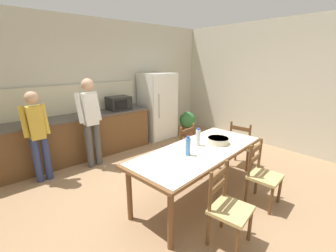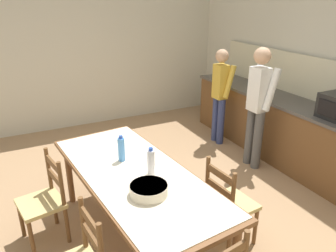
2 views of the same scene
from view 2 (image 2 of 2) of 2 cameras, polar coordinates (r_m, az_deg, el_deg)
The scene contains 12 objects.
ground_plane at distance 3.83m, azimuth -0.96°, elevation -15.38°, with size 8.32×8.32×0.00m, color #9E7A56.
wall_left at distance 6.21m, azimuth -14.51°, elevation 13.22°, with size 0.12×5.20×2.90m, color beige.
kitchen_counter at distance 5.26m, azimuth 18.12°, elevation 0.10°, with size 3.33×0.66×0.92m.
counter_splashback at distance 5.26m, azimuth 21.58°, elevation 8.34°, with size 3.29×0.03×0.60m, color beige.
dining_table at distance 3.14m, azimuth -5.76°, elevation -9.18°, with size 2.31×1.14×0.78m.
bottle_near_centre at distance 3.27m, azimuth -8.12°, elevation -4.00°, with size 0.07×0.07×0.27m.
bottle_off_centre at distance 3.00m, azimuth -2.98°, elevation -6.27°, with size 0.07×0.07×0.27m.
serving_bowl at distance 2.75m, azimuth -3.37°, elevation -10.90°, with size 0.32×0.32×0.09m.
chair_side_near_left at distance 3.50m, azimuth -20.71°, elevation -12.14°, with size 0.49×0.47×0.91m.
chair_side_far_right at distance 3.31m, azimuth 10.52°, elevation -13.17°, with size 0.46×0.44×0.91m.
person_at_sink at distance 5.34m, azimuth 9.10°, elevation 5.89°, with size 0.39×0.27×1.55m.
person_at_counter at distance 4.63m, azimuth 15.40°, elevation 3.97°, with size 0.43×0.29×1.70m.
Camera 2 is at (2.75, -1.30, 2.33)m, focal length 35.00 mm.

